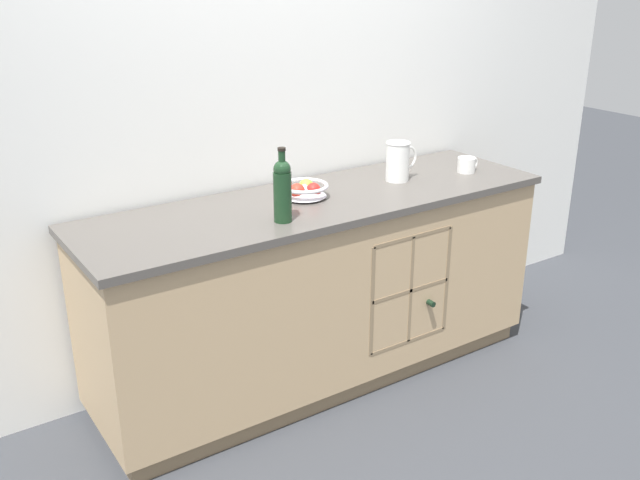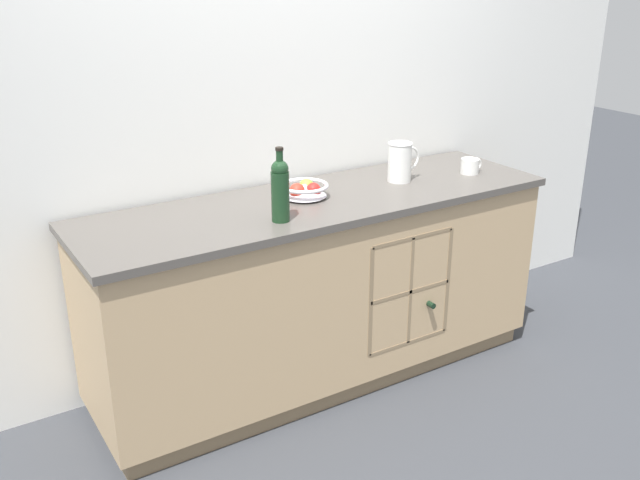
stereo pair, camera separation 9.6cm
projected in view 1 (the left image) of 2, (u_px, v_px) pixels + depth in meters
ground_plane at (320, 373)px, 3.57m from camera, size 14.00×14.00×0.00m
back_wall at (276, 108)px, 3.39m from camera, size 4.60×0.06×2.55m
kitchen_island at (321, 289)px, 3.40m from camera, size 2.24×0.67×0.92m
fruit_bowl at (304, 189)px, 3.23m from camera, size 0.22×0.22×0.08m
white_pitcher at (398, 160)px, 3.46m from camera, size 0.18×0.12×0.19m
ceramic_mug at (467, 165)px, 3.62m from camera, size 0.12×0.09×0.08m
standing_wine_bottle at (282, 189)px, 2.90m from camera, size 0.08×0.08×0.31m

